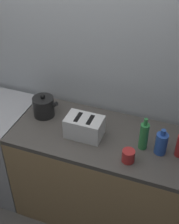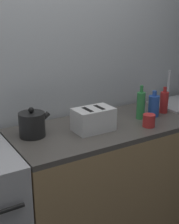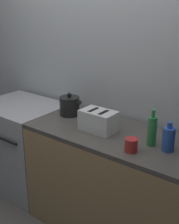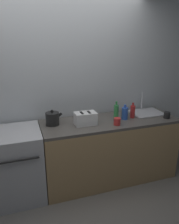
{
  "view_description": "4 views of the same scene",
  "coord_description": "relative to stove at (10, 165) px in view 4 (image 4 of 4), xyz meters",
  "views": [
    {
      "loc": [
        0.96,
        -1.39,
        2.46
      ],
      "look_at": [
        0.29,
        0.41,
        1.02
      ],
      "focal_mm": 50.0,
      "sensor_mm": 36.0,
      "label": 1
    },
    {
      "loc": [
        -0.79,
        -1.44,
        1.7
      ],
      "look_at": [
        0.29,
        0.33,
        1.02
      ],
      "focal_mm": 50.0,
      "sensor_mm": 36.0,
      "label": 2
    },
    {
      "loc": [
        1.61,
        -1.53,
        1.88
      ],
      "look_at": [
        0.18,
        0.33,
        1.01
      ],
      "focal_mm": 50.0,
      "sensor_mm": 36.0,
      "label": 3
    },
    {
      "loc": [
        -0.49,
        -2.23,
        1.94
      ],
      "look_at": [
        0.37,
        0.34,
        1.04
      ],
      "focal_mm": 35.0,
      "sensor_mm": 36.0,
      "label": 4
    }
  ],
  "objects": [
    {
      "name": "ground_plane",
      "position": [
        0.67,
        -0.32,
        -0.46
      ],
      "size": [
        12.0,
        12.0,
        0.0
      ],
      "primitive_type": "plane",
      "color": "slate"
    },
    {
      "name": "wall_back",
      "position": [
        0.67,
        0.38,
        0.84
      ],
      "size": [
        8.0,
        0.05,
        2.6
      ],
      "color": "silver",
      "rests_on": "ground_plane"
    },
    {
      "name": "stove",
      "position": [
        0.0,
        0.0,
        0.0
      ],
      "size": [
        0.78,
        0.68,
        0.9
      ],
      "color": "#B7B7BC",
      "rests_on": "ground_plane"
    },
    {
      "name": "counter_block",
      "position": [
        1.34,
        0.0,
        -0.01
      ],
      "size": [
        1.87,
        0.65,
        0.9
      ],
      "color": "tan",
      "rests_on": "ground_plane"
    },
    {
      "name": "kettle",
      "position": [
        0.57,
        0.08,
        0.52
      ],
      "size": [
        0.22,
        0.17,
        0.2
      ],
      "color": "black",
      "rests_on": "counter_block"
    },
    {
      "name": "toaster",
      "position": [
        0.97,
        -0.04,
        0.52
      ],
      "size": [
        0.28,
        0.17,
        0.16
      ],
      "color": "white",
      "rests_on": "counter_block"
    },
    {
      "name": "sink_tray",
      "position": [
        1.97,
        0.11,
        0.45
      ],
      "size": [
        0.46,
        0.38,
        0.28
      ],
      "color": "#B7B7BC",
      "rests_on": "counter_block"
    },
    {
      "name": "bottle_red",
      "position": [
        1.67,
        -0.0,
        0.53
      ],
      "size": [
        0.07,
        0.07,
        0.22
      ],
      "color": "#B72828",
      "rests_on": "counter_block"
    },
    {
      "name": "bottle_green",
      "position": [
        1.41,
        -0.02,
        0.55
      ],
      "size": [
        0.06,
        0.06,
        0.26
      ],
      "color": "#338C47",
      "rests_on": "counter_block"
    },
    {
      "name": "bottle_blue",
      "position": [
        1.54,
        -0.02,
        0.52
      ],
      "size": [
        0.09,
        0.09,
        0.21
      ],
      "color": "#2D56B7",
      "rests_on": "counter_block"
    },
    {
      "name": "cup_black",
      "position": [
        2.12,
        -0.18,
        0.48
      ],
      "size": [
        0.09,
        0.09,
        0.09
      ],
      "color": "black",
      "rests_on": "counter_block"
    },
    {
      "name": "cup_red",
      "position": [
        1.35,
        -0.19,
        0.48
      ],
      "size": [
        0.09,
        0.09,
        0.09
      ],
      "color": "red",
      "rests_on": "counter_block"
    }
  ]
}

